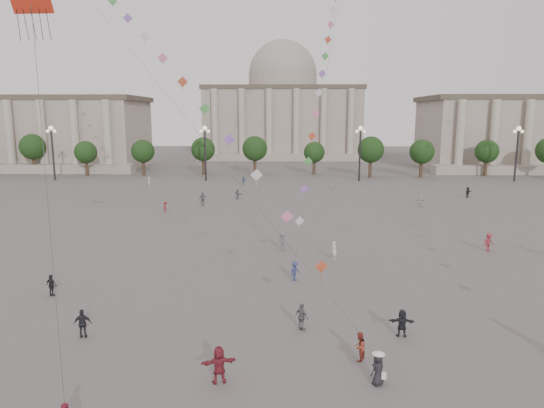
{
  "coord_description": "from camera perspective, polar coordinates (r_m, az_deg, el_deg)",
  "views": [
    {
      "loc": [
        0.06,
        -24.15,
        12.56
      ],
      "look_at": [
        -0.73,
        12.0,
        5.96
      ],
      "focal_mm": 32.0,
      "sensor_mm": 36.0,
      "label": 1
    }
  ],
  "objects": [
    {
      "name": "person_crowd_17",
      "position": [
        65.23,
        -12.42,
        -0.33
      ],
      "size": [
        1.02,
        1.1,
        1.49
      ],
      "primitive_type": "imported",
      "rotation": [
        0.0,
        0.0,
        2.2
      ],
      "color": "maroon",
      "rests_on": "ground"
    },
    {
      "name": "person_crowd_0",
      "position": [
        89.5,
        -3.38,
        2.75
      ],
      "size": [
        0.94,
        0.57,
        1.5
      ],
      "primitive_type": "imported",
      "rotation": [
        0.0,
        0.0,
        0.24
      ],
      "color": "#325370",
      "rests_on": "ground"
    },
    {
      "name": "lamp_post_mid_east",
      "position": [
        95.47,
        10.34,
        7.06
      ],
      "size": [
        2.0,
        0.9,
        10.65
      ],
      "color": "#262628",
      "rests_on": "ground"
    },
    {
      "name": "tourist_2",
      "position": [
        24.35,
        -6.25,
        -18.28
      ],
      "size": [
        1.79,
        0.98,
        1.84
      ],
      "primitive_type": "imported",
      "rotation": [
        0.0,
        0.0,
        3.41
      ],
      "color": "maroon",
      "rests_on": "ground"
    },
    {
      "name": "person_crowd_16",
      "position": [
        69.14,
        -8.17,
        0.58
      ],
      "size": [
        1.18,
        0.63,
        1.92
      ],
      "primitive_type": "imported",
      "rotation": [
        0.0,
        0.0,
        0.15
      ],
      "color": "slate",
      "rests_on": "ground"
    },
    {
      "name": "hall_central",
      "position": [
        153.38,
        1.26,
        10.97
      ],
      "size": [
        48.3,
        34.3,
        35.5
      ],
      "color": "gray",
      "rests_on": "ground"
    },
    {
      "name": "kite_flyer_1",
      "position": [
        37.7,
        2.7,
        -7.89
      ],
      "size": [
        1.08,
        1.12,
        1.53
      ],
      "primitive_type": "imported",
      "rotation": [
        0.0,
        0.0,
        0.85
      ],
      "color": "navy",
      "rests_on": "ground"
    },
    {
      "name": "tourist_1",
      "position": [
        37.94,
        -24.51,
        -8.7
      ],
      "size": [
        1.0,
        0.69,
        1.57
      ],
      "primitive_type": "imported",
      "rotation": [
        0.0,
        0.0,
        2.77
      ],
      "color": "black",
      "rests_on": "ground"
    },
    {
      "name": "person_crowd_6",
      "position": [
        45.87,
        1.23,
        -4.39
      ],
      "size": [
        1.31,
        1.03,
        1.78
      ],
      "primitive_type": "imported",
      "rotation": [
        0.0,
        0.0,
        5.92
      ],
      "color": "#5D5D61",
      "rests_on": "ground"
    },
    {
      "name": "person_crowd_12",
      "position": [
        73.91,
        -4.06,
        1.16
      ],
      "size": [
        1.43,
        1.28,
        1.58
      ],
      "primitive_type": "imported",
      "rotation": [
        0.0,
        0.0,
        2.46
      ],
      "color": "slate",
      "rests_on": "ground"
    },
    {
      "name": "person_crowd_7",
      "position": [
        71.14,
        17.03,
        0.37
      ],
      "size": [
        1.55,
        0.75,
        1.6
      ],
      "primitive_type": "imported",
      "rotation": [
        0.0,
        0.0,
        2.94
      ],
      "color": "beige",
      "rests_on": "ground"
    },
    {
      "name": "tree_row",
      "position": [
        102.4,
        1.23,
        6.33
      ],
      "size": [
        137.12,
        5.12,
        8.0
      ],
      "color": "#3D2A1E",
      "rests_on": "ground"
    },
    {
      "name": "tourist_4",
      "position": [
        30.51,
        -21.37,
        -12.97
      ],
      "size": [
        1.05,
        0.58,
        1.7
      ],
      "primitive_type": "imported",
      "rotation": [
        0.0,
        0.0,
        3.31
      ],
      "color": "black",
      "rests_on": "ground"
    },
    {
      "name": "dragon_kite",
      "position": [
        29.93,
        -26.32,
        18.87
      ],
      "size": [
        3.6,
        5.33,
        20.15
      ],
      "color": "red",
      "rests_on": "ground"
    },
    {
      "name": "lamp_post_mid_west",
      "position": [
        95.49,
        -7.88,
        7.13
      ],
      "size": [
        2.0,
        0.9,
        10.65
      ],
      "color": "#262628",
      "rests_on": "ground"
    },
    {
      "name": "lamp_post_far_east",
      "position": [
        104.46,
        26.92,
        6.38
      ],
      "size": [
        2.0,
        0.9,
        10.65
      ],
      "color": "#262628",
      "rests_on": "ground"
    },
    {
      "name": "tourist_3",
      "position": [
        29.48,
        3.51,
        -13.12
      ],
      "size": [
        0.97,
        0.98,
        1.66
      ],
      "primitive_type": "imported",
      "rotation": [
        0.0,
        0.0,
        2.33
      ],
      "color": "#5D5C61",
      "rests_on": "ground"
    },
    {
      "name": "person_crowd_10",
      "position": [
        89.59,
        -14.24,
        2.55
      ],
      "size": [
        0.6,
        0.75,
        1.79
      ],
      "primitive_type": "imported",
      "rotation": [
        0.0,
        0.0,
        1.87
      ],
      "color": "silver",
      "rests_on": "ground"
    },
    {
      "name": "person_crowd_13",
      "position": [
        43.31,
        7.32,
        -5.46
      ],
      "size": [
        0.64,
        0.72,
        1.66
      ],
      "primitive_type": "imported",
      "rotation": [
        0.0,
        0.0,
        2.09
      ],
      "color": "white",
      "rests_on": "ground"
    },
    {
      "name": "person_crowd_4",
      "position": [
        83.02,
        7.51,
        2.13
      ],
      "size": [
        1.2,
        1.57,
        1.66
      ],
      "primitive_type": "imported",
      "rotation": [
        0.0,
        0.0,
        4.18
      ],
      "color": "beige",
      "rests_on": "ground"
    },
    {
      "name": "person_crowd_8",
      "position": [
        49.92,
        24.14,
        -4.13
      ],
      "size": [
        1.27,
        0.99,
        1.73
      ],
      "primitive_type": "imported",
      "rotation": [
        0.0,
        0.0,
        0.36
      ],
      "color": "maroon",
      "rests_on": "ground"
    },
    {
      "name": "hat_person",
      "position": [
        24.61,
        12.37,
        -18.35
      ],
      "size": [
        0.92,
        0.87,
        1.69
      ],
      "color": "black",
      "rests_on": "ground"
    },
    {
      "name": "person_crowd_9",
      "position": [
        81.43,
        22.04,
        1.3
      ],
      "size": [
        1.46,
        1.4,
        1.65
      ],
      "primitive_type": "imported",
      "rotation": [
        0.0,
        0.0,
        0.74
      ],
      "color": "black",
      "rests_on": "ground"
    },
    {
      "name": "person_crowd_3",
      "position": [
        29.65,
        15.05,
        -13.38
      ],
      "size": [
        1.53,
        0.61,
        1.61
      ],
      "primitive_type": "imported",
      "rotation": [
        0.0,
        0.0,
        3.05
      ],
      "color": "black",
      "rests_on": "ground"
    },
    {
      "name": "ground",
      "position": [
        27.22,
        1.04,
        -17.13
      ],
      "size": [
        360.0,
        360.0,
        0.0
      ],
      "primitive_type": "plane",
      "color": "#4E4C4A",
      "rests_on": "ground"
    },
    {
      "name": "lamp_post_far_west",
      "position": [
        104.5,
        -24.46,
        6.57
      ],
      "size": [
        2.0,
        0.9,
        10.65
      ],
      "color": "#262628",
      "rests_on": "ground"
    },
    {
      "name": "kite_flyer_0",
      "position": [
        26.56,
        10.25,
        -16.19
      ],
      "size": [
        0.89,
        0.94,
        1.54
      ],
      "primitive_type": "imported",
      "rotation": [
        0.0,
        0.0,
        4.17
      ],
      "color": "#973829",
      "rests_on": "ground"
    }
  ]
}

